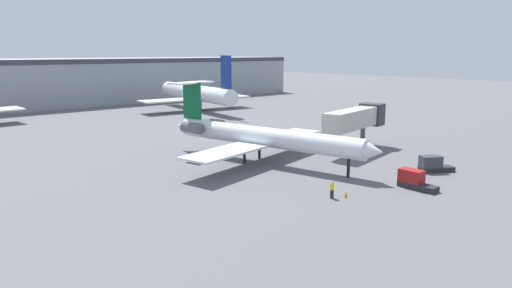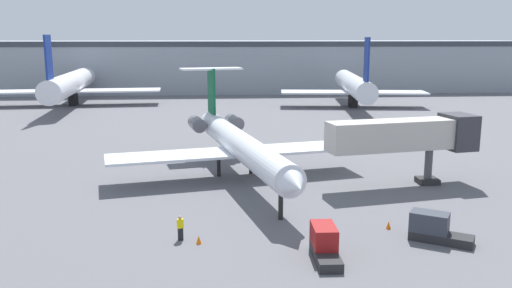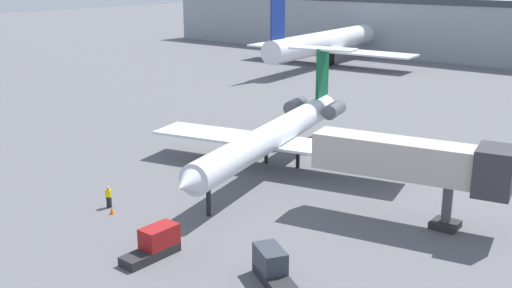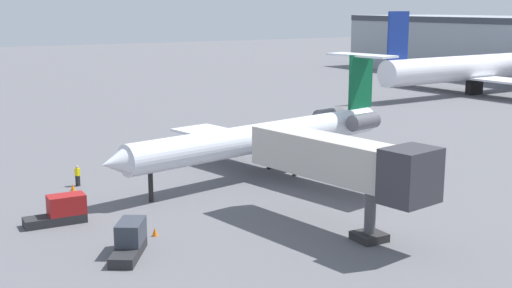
# 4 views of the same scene
# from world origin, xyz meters

# --- Properties ---
(ground_plane) EXTENTS (400.00, 400.00, 0.10)m
(ground_plane) POSITION_xyz_m (0.00, 0.00, -0.05)
(ground_plane) COLOR #5B5B60
(regional_jet) EXTENTS (24.60, 30.61, 9.71)m
(regional_jet) POSITION_xyz_m (3.53, 0.49, 3.46)
(regional_jet) COLOR silver
(regional_jet) RESTS_ON ground_plane
(jet_bridge) EXTENTS (14.06, 5.35, 6.27)m
(jet_bridge) POSITION_xyz_m (18.94, -3.44, 4.57)
(jet_bridge) COLOR #B7B2A8
(jet_bridge) RESTS_ON ground_plane
(ground_crew_marshaller) EXTENTS (0.46, 0.37, 1.69)m
(ground_crew_marshaller) POSITION_xyz_m (-0.92, -15.24, 0.86)
(ground_crew_marshaller) COLOR black
(ground_crew_marshaller) RESTS_ON ground_plane
(baggage_tug_lead) EXTENTS (4.13, 3.31, 1.90)m
(baggage_tug_lead) POSITION_xyz_m (15.71, -16.68, 0.84)
(baggage_tug_lead) COLOR #262628
(baggage_tug_lead) RESTS_ON ground_plane
(baggage_tug_trailing) EXTENTS (1.51, 4.04, 1.90)m
(baggage_tug_trailing) POSITION_xyz_m (7.99, -18.70, 0.84)
(baggage_tug_trailing) COLOR #262628
(baggage_tug_trailing) RESTS_ON ground_plane
(traffic_cone_near) EXTENTS (0.36, 0.36, 0.55)m
(traffic_cone_near) POSITION_xyz_m (0.30, -15.97, 0.28)
(traffic_cone_near) COLOR orange
(traffic_cone_near) RESTS_ON ground_plane
(traffic_cone_mid) EXTENTS (0.36, 0.36, 0.55)m
(traffic_cone_mid) POSITION_xyz_m (13.44, -14.27, 0.28)
(traffic_cone_mid) COLOR orange
(traffic_cone_mid) RESTS_ON ground_plane
(terminal_building) EXTENTS (158.64, 24.92, 12.00)m
(terminal_building) POSITION_xyz_m (0.00, 84.62, 6.01)
(terminal_building) COLOR #8C939E
(terminal_building) RESTS_ON ground_plane
(parked_airliner_west_end) EXTENTS (33.57, 39.76, 13.41)m
(parked_airliner_west_end) POSITION_xyz_m (-25.72, 56.12, 4.30)
(parked_airliner_west_end) COLOR white
(parked_airliner_west_end) RESTS_ON ground_plane
(parked_airliner_west_mid) EXTENTS (27.62, 32.45, 13.04)m
(parked_airliner_west_mid) POSITION_xyz_m (27.58, 49.47, 4.12)
(parked_airliner_west_mid) COLOR silver
(parked_airliner_west_mid) RESTS_ON ground_plane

